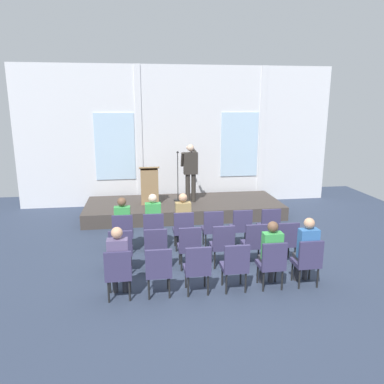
% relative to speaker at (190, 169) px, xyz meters
% --- Properties ---
extents(ground_plane, '(14.42, 14.42, 0.00)m').
position_rel_speaker_xyz_m(ground_plane, '(-0.21, -4.14, -1.44)').
color(ground_plane, '#2D384C').
extents(rear_partition, '(10.45, 0.14, 4.58)m').
position_rel_speaker_xyz_m(rear_partition, '(-0.19, 1.40, 0.84)').
color(rear_partition, silver).
rests_on(rear_partition, ground).
extents(stage_platform, '(5.95, 2.19, 0.40)m').
position_rel_speaker_xyz_m(stage_platform, '(-0.21, 0.01, -1.24)').
color(stage_platform, '#3F3833').
rests_on(stage_platform, ground).
extents(speaker, '(0.51, 0.69, 1.78)m').
position_rel_speaker_xyz_m(speaker, '(0.00, 0.00, 0.00)').
color(speaker, '#332D28').
rests_on(speaker, stage_platform).
extents(mic_stand, '(0.28, 0.28, 1.55)m').
position_rel_speaker_xyz_m(mic_stand, '(-0.37, 0.20, -0.70)').
color(mic_stand, black).
rests_on(mic_stand, stage_platform).
extents(lectern, '(0.60, 0.48, 1.16)m').
position_rel_speaker_xyz_m(lectern, '(-1.25, 0.00, -0.48)').
color(lectern, '#93724C').
rests_on(lectern, stage_platform).
extents(chair_r0_c0, '(0.46, 0.44, 0.94)m').
position_rel_speaker_xyz_m(chair_r0_c0, '(-1.96, -2.84, -0.90)').
color(chair_r0_c0, black).
rests_on(chair_r0_c0, ground).
extents(audience_r0_c0, '(0.36, 0.39, 1.31)m').
position_rel_speaker_xyz_m(audience_r0_c0, '(-1.96, -2.75, -0.71)').
color(audience_r0_c0, '#2D2D33').
rests_on(audience_r0_c0, ground).
extents(chair_r0_c1, '(0.46, 0.44, 0.94)m').
position_rel_speaker_xyz_m(chair_r0_c1, '(-1.26, -2.84, -0.90)').
color(chair_r0_c1, black).
rests_on(chair_r0_c1, ground).
extents(audience_r0_c1, '(0.36, 0.39, 1.37)m').
position_rel_speaker_xyz_m(audience_r0_c1, '(-1.26, -2.76, -0.68)').
color(audience_r0_c1, '#2D2D33').
rests_on(audience_r0_c1, ground).
extents(chair_r0_c2, '(0.46, 0.44, 0.94)m').
position_rel_speaker_xyz_m(chair_r0_c2, '(-0.56, -2.84, -0.90)').
color(chair_r0_c2, black).
rests_on(chair_r0_c2, ground).
extents(audience_r0_c2, '(0.36, 0.39, 1.36)m').
position_rel_speaker_xyz_m(audience_r0_c2, '(-0.56, -2.76, -0.68)').
color(audience_r0_c2, '#2D2D33').
rests_on(audience_r0_c2, ground).
extents(chair_r0_c3, '(0.46, 0.44, 0.94)m').
position_rel_speaker_xyz_m(chair_r0_c3, '(0.13, -2.84, -0.90)').
color(chair_r0_c3, black).
rests_on(chair_r0_c3, ground).
extents(chair_r0_c4, '(0.46, 0.44, 0.94)m').
position_rel_speaker_xyz_m(chair_r0_c4, '(0.83, -2.84, -0.90)').
color(chair_r0_c4, black).
rests_on(chair_r0_c4, ground).
extents(chair_r0_c5, '(0.46, 0.44, 0.94)m').
position_rel_speaker_xyz_m(chair_r0_c5, '(1.53, -2.84, -0.90)').
color(chair_r0_c5, black).
rests_on(chair_r0_c5, ground).
extents(chair_r1_c0, '(0.46, 0.44, 0.94)m').
position_rel_speaker_xyz_m(chair_r1_c0, '(-1.96, -3.90, -0.90)').
color(chair_r1_c0, black).
rests_on(chair_r1_c0, ground).
extents(chair_r1_c1, '(0.46, 0.44, 0.94)m').
position_rel_speaker_xyz_m(chair_r1_c1, '(-1.26, -3.90, -0.90)').
color(chair_r1_c1, black).
rests_on(chair_r1_c1, ground).
extents(chair_r1_c2, '(0.46, 0.44, 0.94)m').
position_rel_speaker_xyz_m(chair_r1_c2, '(-0.56, -3.90, -0.90)').
color(chair_r1_c2, black).
rests_on(chair_r1_c2, ground).
extents(chair_r1_c3, '(0.46, 0.44, 0.94)m').
position_rel_speaker_xyz_m(chair_r1_c3, '(0.13, -3.90, -0.90)').
color(chair_r1_c3, black).
rests_on(chair_r1_c3, ground).
extents(chair_r1_c4, '(0.46, 0.44, 0.94)m').
position_rel_speaker_xyz_m(chair_r1_c4, '(0.83, -3.90, -0.90)').
color(chair_r1_c4, black).
rests_on(chair_r1_c4, ground).
extents(chair_r1_c5, '(0.46, 0.44, 0.94)m').
position_rel_speaker_xyz_m(chair_r1_c5, '(1.53, -3.90, -0.90)').
color(chair_r1_c5, black).
rests_on(chair_r1_c5, ground).
extents(chair_r2_c0, '(0.46, 0.44, 0.94)m').
position_rel_speaker_xyz_m(chair_r2_c0, '(-1.96, -4.96, -0.90)').
color(chair_r2_c0, black).
rests_on(chair_r2_c0, ground).
extents(audience_r2_c0, '(0.36, 0.39, 1.33)m').
position_rel_speaker_xyz_m(audience_r2_c0, '(-1.96, -4.88, -0.70)').
color(audience_r2_c0, '#2D2D33').
rests_on(audience_r2_c0, ground).
extents(chair_r2_c1, '(0.46, 0.44, 0.94)m').
position_rel_speaker_xyz_m(chair_r2_c1, '(-1.26, -4.96, -0.90)').
color(chair_r2_c1, black).
rests_on(chair_r2_c1, ground).
extents(chair_r2_c2, '(0.46, 0.44, 0.94)m').
position_rel_speaker_xyz_m(chair_r2_c2, '(-0.56, -4.96, -0.90)').
color(chair_r2_c2, black).
rests_on(chair_r2_c2, ground).
extents(chair_r2_c3, '(0.46, 0.44, 0.94)m').
position_rel_speaker_xyz_m(chair_r2_c3, '(0.13, -4.96, -0.90)').
color(chair_r2_c3, black).
rests_on(chair_r2_c3, ground).
extents(chair_r2_c4, '(0.46, 0.44, 0.94)m').
position_rel_speaker_xyz_m(chair_r2_c4, '(0.83, -4.96, -0.90)').
color(chair_r2_c4, black).
rests_on(chair_r2_c4, ground).
extents(audience_r2_c4, '(0.36, 0.39, 1.30)m').
position_rel_speaker_xyz_m(audience_r2_c4, '(0.83, -4.88, -0.71)').
color(audience_r2_c4, '#2D2D33').
rests_on(audience_r2_c4, ground).
extents(chair_r2_c5, '(0.46, 0.44, 0.94)m').
position_rel_speaker_xyz_m(chair_r2_c5, '(1.53, -4.96, -0.90)').
color(chair_r2_c5, black).
rests_on(chair_r2_c5, ground).
extents(audience_r2_c5, '(0.36, 0.39, 1.34)m').
position_rel_speaker_xyz_m(audience_r2_c5, '(1.53, -4.88, -0.70)').
color(audience_r2_c5, '#2D2D33').
rests_on(audience_r2_c5, ground).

